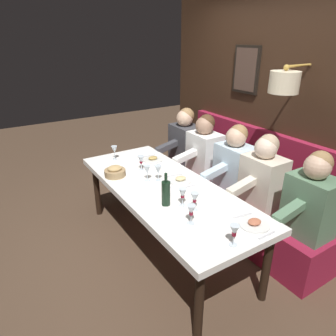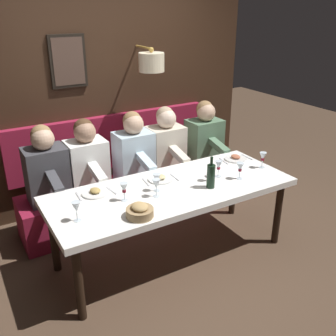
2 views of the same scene
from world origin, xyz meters
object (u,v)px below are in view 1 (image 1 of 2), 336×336
(wine_glass_2, at_px, (234,231))
(bread_bowl, at_px, (115,172))
(wine_glass_7, at_px, (147,170))
(wine_bottle, at_px, (166,193))
(dining_table, at_px, (165,192))
(diner_nearest, at_px, (312,198))
(wine_glass_6, at_px, (114,150))
(wine_glass_0, at_px, (191,211))
(diner_middle, at_px, (235,162))
(wine_glass_4, at_px, (141,160))
(wine_glass_3, at_px, (158,170))
(wine_glass_5, at_px, (195,198))
(diner_near, at_px, (263,176))
(diner_far, at_px, (204,148))
(wine_glass_1, at_px, (183,194))
(diner_farthest, at_px, (185,140))

(wine_glass_2, xyz_separation_m, bread_bowl, (-0.25, 1.52, -0.07))
(wine_glass_7, relative_size, wine_bottle, 0.55)
(dining_table, height_order, bread_bowl, bread_bowl)
(diner_nearest, distance_m, wine_bottle, 1.26)
(diner_nearest, bearing_deg, wine_glass_6, 117.65)
(diner_nearest, relative_size, bread_bowl, 3.60)
(wine_glass_0, bearing_deg, wine_glass_2, -75.98)
(diner_middle, xyz_separation_m, wine_glass_4, (-0.89, 0.52, 0.04))
(dining_table, xyz_separation_m, bread_bowl, (-0.31, 0.49, 0.11))
(wine_glass_0, xyz_separation_m, bread_bowl, (-0.15, 1.14, -0.07))
(wine_glass_4, height_order, wine_glass_6, same)
(wine_glass_3, xyz_separation_m, wine_glass_5, (-0.04, -0.66, -0.00))
(diner_near, distance_m, diner_far, 0.94)
(wine_glass_2, relative_size, wine_glass_3, 1.00)
(dining_table, bearing_deg, wine_glass_0, -103.76)
(diner_nearest, bearing_deg, bread_bowl, 129.00)
(wine_glass_2, distance_m, wine_bottle, 0.74)
(diner_middle, bearing_deg, diner_nearest, -90.00)
(wine_glass_7, bearing_deg, wine_glass_2, -89.50)
(dining_table, xyz_separation_m, wine_glass_4, (-0.01, 0.48, 0.18))
(dining_table, bearing_deg, wine_glass_1, -98.54)
(wine_glass_4, bearing_deg, diner_far, 0.94)
(diner_nearest, relative_size, wine_glass_4, 4.82)
(diner_nearest, distance_m, diner_near, 0.54)
(diner_far, distance_m, diner_farthest, 0.42)
(diner_farthest, height_order, wine_glass_2, diner_farthest)
(diner_farthest, distance_m, wine_glass_0, 1.88)
(diner_near, bearing_deg, wine_glass_4, 133.76)
(wine_glass_4, xyz_separation_m, wine_glass_7, (-0.07, -0.27, 0.00))
(diner_near, distance_m, diner_middle, 0.41)
(wine_glass_0, height_order, wine_glass_6, same)
(bread_bowl, bearing_deg, dining_table, -57.28)
(wine_glass_0, bearing_deg, wine_glass_6, 88.66)
(wine_glass_2, bearing_deg, wine_bottle, 98.27)
(diner_far, relative_size, diner_farthest, 1.00)
(diner_near, height_order, wine_glass_4, diner_near)
(diner_middle, xyz_separation_m, wine_glass_1, (-0.94, -0.35, 0.04))
(wine_glass_1, relative_size, wine_glass_3, 1.00)
(diner_near, bearing_deg, wine_glass_7, 145.65)
(diner_far, bearing_deg, diner_middle, -90.00)
(dining_table, height_order, wine_glass_0, wine_glass_0)
(wine_glass_2, bearing_deg, wine_glass_7, 90.50)
(diner_nearest, height_order, wine_glass_3, diner_nearest)
(wine_glass_4, xyz_separation_m, bread_bowl, (-0.31, 0.01, -0.07))
(wine_bottle, relative_size, bread_bowl, 1.36)
(diner_farthest, relative_size, wine_glass_0, 4.82)
(diner_nearest, xyz_separation_m, wine_glass_1, (-0.94, 0.59, 0.04))
(dining_table, bearing_deg, diner_far, 29.22)
(wine_glass_6, bearing_deg, diner_farthest, -1.26)
(diner_near, xyz_separation_m, wine_glass_3, (-0.86, 0.60, 0.04))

